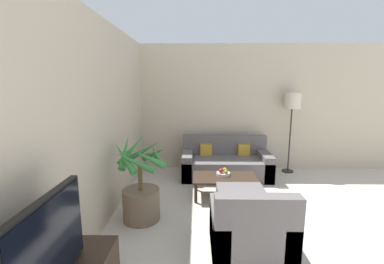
% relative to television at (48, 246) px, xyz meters
% --- Properties ---
extents(wall_back, '(8.25, 0.06, 2.70)m').
position_rel_television_xyz_m(wall_back, '(3.03, 4.21, 0.48)').
color(wall_back, beige).
rests_on(wall_back, ground_plane).
extents(wall_left, '(0.06, 8.15, 2.70)m').
position_rel_television_xyz_m(wall_left, '(-0.32, 0.90, 0.48)').
color(wall_left, beige).
rests_on(wall_left, ground_plane).
extents(television, '(0.18, 0.80, 0.63)m').
position_rel_television_xyz_m(television, '(0.00, 0.00, 0.00)').
color(television, black).
rests_on(television, tv_console).
extents(potted_palm, '(0.75, 0.76, 1.19)m').
position_rel_television_xyz_m(potted_palm, '(0.15, 1.88, -0.46)').
color(potted_palm, brown).
rests_on(potted_palm, ground_plane).
extents(sofa_loveseat, '(1.75, 0.85, 0.80)m').
position_rel_television_xyz_m(sofa_loveseat, '(1.50, 3.64, -0.61)').
color(sofa_loveseat, '#605B5B').
rests_on(sofa_loveseat, ground_plane).
extents(floor_lamp, '(0.34, 0.34, 1.68)m').
position_rel_television_xyz_m(floor_lamp, '(2.88, 3.93, 0.57)').
color(floor_lamp, '#2D2823').
rests_on(floor_lamp, ground_plane).
extents(coffee_table, '(1.05, 0.60, 0.34)m').
position_rel_television_xyz_m(coffee_table, '(1.38, 2.66, -0.57)').
color(coffee_table, '#38281E').
rests_on(coffee_table, ground_plane).
extents(fruit_bowl, '(0.23, 0.23, 0.05)m').
position_rel_television_xyz_m(fruit_bowl, '(1.36, 2.73, -0.50)').
color(fruit_bowl, beige).
rests_on(fruit_bowl, coffee_table).
extents(apple_red, '(0.08, 0.08, 0.08)m').
position_rel_television_xyz_m(apple_red, '(1.32, 2.71, -0.44)').
color(apple_red, red).
rests_on(apple_red, fruit_bowl).
extents(apple_green, '(0.07, 0.07, 0.07)m').
position_rel_television_xyz_m(apple_green, '(1.40, 2.67, -0.45)').
color(apple_green, olive).
rests_on(apple_green, fruit_bowl).
extents(orange_fruit, '(0.08, 0.08, 0.08)m').
position_rel_television_xyz_m(orange_fruit, '(1.39, 2.76, -0.44)').
color(orange_fruit, orange).
rests_on(orange_fruit, fruit_bowl).
extents(armchair, '(0.82, 0.85, 0.84)m').
position_rel_television_xyz_m(armchair, '(1.49, 1.14, -0.60)').
color(armchair, '#605B5B').
rests_on(armchair, ground_plane).
extents(ottoman, '(0.66, 0.54, 0.42)m').
position_rel_television_xyz_m(ottoman, '(1.53, 1.97, -0.66)').
color(ottoman, '#605B5B').
rests_on(ottoman, ground_plane).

